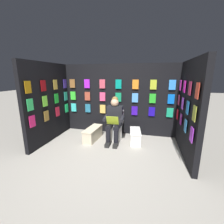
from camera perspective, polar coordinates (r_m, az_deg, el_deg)
The scene contains 8 objects.
ground_plane at distance 3.18m, azimuth -4.61°, elevation -19.33°, with size 30.00×30.00×0.00m, color #9E998E.
display_wall_back at distance 4.53m, azimuth 2.59°, elevation 4.67°, with size 3.40×0.14×2.05m.
display_wall_left at distance 3.60m, azimuth 26.85°, elevation 0.90°, with size 0.14×1.81×2.05m.
display_wall_right at distance 4.34m, azimuth -22.70°, elevation 3.25°, with size 0.14×1.81×2.05m.
toilet at distance 4.27m, azimuth 1.35°, elevation -5.57°, with size 0.41×0.56×0.77m.
person_reading at distance 3.97m, azimuth 0.78°, elevation -2.89°, with size 0.54×0.69×1.19m.
comic_longbox_near at distance 4.24m, azimuth -7.19°, elevation -8.07°, with size 0.34×0.78×0.34m.
comic_longbox_far at distance 4.11m, azimuth 8.69°, elevation -8.95°, with size 0.35×0.68×0.32m.
Camera 1 is at (-0.87, 2.53, 1.72)m, focal length 24.35 mm.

